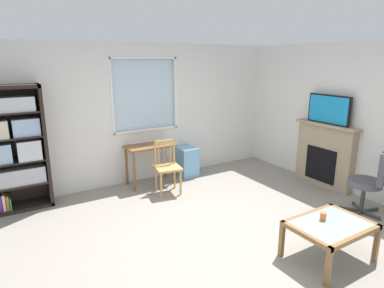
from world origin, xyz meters
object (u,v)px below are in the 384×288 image
object	(u,v)px
wooden_chair	(167,166)
office_chair	(372,179)
plastic_drawer_unit	(187,161)
sippy_cup	(323,216)
coffee_table	(330,228)
bookshelf	(13,147)
tv	(329,109)
desk_under_window	(150,152)
fireplace	(325,155)

from	to	relation	value
wooden_chair	office_chair	distance (m)	3.15
plastic_drawer_unit	sippy_cup	distance (m)	3.19
wooden_chair	office_chair	size ratio (longest dim) A/B	0.90
office_chair	coffee_table	world-z (taller)	office_chair
bookshelf	coffee_table	size ratio (longest dim) A/B	2.08
plastic_drawer_unit	bookshelf	bearing A→B (deg)	178.90
wooden_chair	plastic_drawer_unit	distance (m)	0.93
coffee_table	sippy_cup	size ratio (longest dim) A/B	10.07
tv	wooden_chair	bearing A→B (deg)	155.28
plastic_drawer_unit	coffee_table	distance (m)	3.28
desk_under_window	plastic_drawer_unit	xyz separation A→B (m)	(0.80, 0.05, -0.33)
fireplace	sippy_cup	world-z (taller)	fireplace
desk_under_window	plastic_drawer_unit	size ratio (longest dim) A/B	1.56
desk_under_window	office_chair	xyz separation A→B (m)	(2.22, -2.82, -0.05)
wooden_chair	coffee_table	xyz separation A→B (m)	(0.68, -2.71, -0.08)
wooden_chair	plastic_drawer_unit	bearing A→B (deg)	38.13
coffee_table	plastic_drawer_unit	bearing A→B (deg)	89.38
coffee_table	office_chair	bearing A→B (deg)	15.44
bookshelf	plastic_drawer_unit	xyz separation A→B (m)	(2.95, -0.06, -0.70)
plastic_drawer_unit	fireplace	distance (m)	2.56
desk_under_window	wooden_chair	xyz separation A→B (m)	(0.08, -0.51, -0.14)
tv	coffee_table	size ratio (longest dim) A/B	0.89
sippy_cup	fireplace	bearing A→B (deg)	37.07
office_chair	tv	bearing A→B (deg)	70.03
desk_under_window	coffee_table	bearing A→B (deg)	-76.71
desk_under_window	tv	distance (m)	3.23
bookshelf	tv	size ratio (longest dim) A/B	2.33
fireplace	coffee_table	bearing A→B (deg)	-140.94
plastic_drawer_unit	wooden_chair	bearing A→B (deg)	-141.87
office_chair	coffee_table	bearing A→B (deg)	-164.56
tv	office_chair	xyz separation A→B (m)	(-0.41, -1.13, -0.84)
plastic_drawer_unit	fireplace	xyz separation A→B (m)	(1.86, -1.74, 0.29)
plastic_drawer_unit	sippy_cup	bearing A→B (deg)	-90.83
tv	sippy_cup	distance (m)	2.53
tv	bookshelf	bearing A→B (deg)	159.43
bookshelf	fireplace	bearing A→B (deg)	-20.50
plastic_drawer_unit	office_chair	distance (m)	3.22
plastic_drawer_unit	office_chair	xyz separation A→B (m)	(1.43, -2.87, 0.27)
wooden_chair	fireplace	xyz separation A→B (m)	(2.57, -1.18, 0.11)
bookshelf	tv	xyz separation A→B (m)	(4.79, -1.80, 0.41)
wooden_chair	sippy_cup	size ratio (longest dim) A/B	10.00
bookshelf	office_chair	world-z (taller)	bookshelf
wooden_chair	plastic_drawer_unit	xyz separation A→B (m)	(0.72, 0.56, -0.18)
tv	coffee_table	xyz separation A→B (m)	(-1.87, -1.53, -1.01)
wooden_chair	fireplace	world-z (taller)	fireplace
wooden_chair	sippy_cup	world-z (taller)	wooden_chair
fireplace	office_chair	xyz separation A→B (m)	(-0.43, -1.13, -0.02)
fireplace	office_chair	world-z (taller)	fireplace
tv	sippy_cup	bearing A→B (deg)	-142.66
desk_under_window	coffee_table	size ratio (longest dim) A/B	0.97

